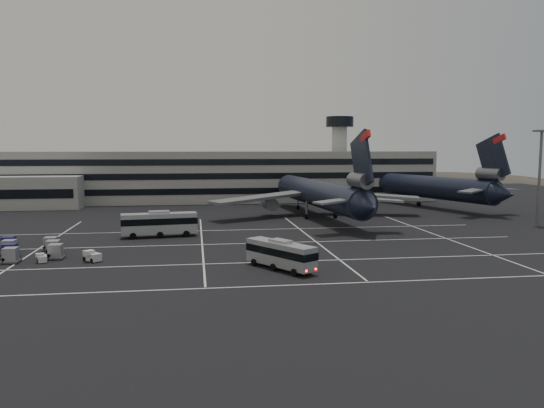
{
  "coord_description": "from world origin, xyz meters",
  "views": [
    {
      "loc": [
        -6.88,
        -77.42,
        14.8
      ],
      "look_at": [
        6.49,
        14.88,
        5.0
      ],
      "focal_mm": 35.0,
      "sensor_mm": 36.0,
      "label": 1
    }
  ],
  "objects_px": {
    "trijet_main": "(319,193)",
    "uld_cluster": "(29,249)",
    "bus_near": "(281,253)",
    "tug_a": "(42,258)",
    "bus_far": "(159,223)"
  },
  "relations": [
    {
      "from": "trijet_main",
      "to": "uld_cluster",
      "type": "relative_size",
      "value": 4.74
    },
    {
      "from": "uld_cluster",
      "to": "trijet_main",
      "type": "bearing_deg",
      "value": 34.21
    },
    {
      "from": "trijet_main",
      "to": "bus_near",
      "type": "distance_m",
      "value": 49.53
    },
    {
      "from": "tug_a",
      "to": "trijet_main",
      "type": "bearing_deg",
      "value": 20.5
    },
    {
      "from": "bus_near",
      "to": "uld_cluster",
      "type": "bearing_deg",
      "value": 124.93
    },
    {
      "from": "bus_near",
      "to": "bus_far",
      "type": "relative_size",
      "value": 0.8
    },
    {
      "from": "bus_near",
      "to": "uld_cluster",
      "type": "distance_m",
      "value": 35.88
    },
    {
      "from": "trijet_main",
      "to": "bus_far",
      "type": "height_order",
      "value": "trijet_main"
    },
    {
      "from": "trijet_main",
      "to": "tug_a",
      "type": "bearing_deg",
      "value": -145.56
    },
    {
      "from": "trijet_main",
      "to": "bus_near",
      "type": "relative_size",
      "value": 5.68
    },
    {
      "from": "trijet_main",
      "to": "bus_near",
      "type": "height_order",
      "value": "trijet_main"
    },
    {
      "from": "bus_near",
      "to": "uld_cluster",
      "type": "relative_size",
      "value": 0.83
    },
    {
      "from": "trijet_main",
      "to": "bus_near",
      "type": "bearing_deg",
      "value": -113.99
    },
    {
      "from": "trijet_main",
      "to": "tug_a",
      "type": "height_order",
      "value": "trijet_main"
    },
    {
      "from": "trijet_main",
      "to": "bus_near",
      "type": "xyz_separation_m",
      "value": [
        -15.84,
        -46.82,
        -3.22
      ]
    }
  ]
}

